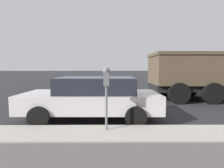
% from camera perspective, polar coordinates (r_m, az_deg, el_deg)
% --- Properties ---
extents(ground_plane, '(220.00, 220.00, 0.00)m').
position_cam_1_polar(ground_plane, '(7.20, -2.29, -8.76)').
color(ground_plane, '#2B2B2D').
extents(parking_meter, '(0.21, 0.19, 1.62)m').
position_cam_1_polar(parking_meter, '(4.43, -1.88, 0.59)').
color(parking_meter, gray).
rests_on(parking_meter, sidewalk).
extents(car_white, '(2.12, 4.56, 1.43)m').
position_cam_1_polar(car_white, '(6.01, -6.34, -4.19)').
color(car_white, silver).
rests_on(car_white, ground_plane).
extents(dump_truck, '(2.78, 6.69, 2.76)m').
position_cam_1_polar(dump_truck, '(11.09, 30.03, 3.38)').
color(dump_truck, black).
rests_on(dump_truck, ground_plane).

